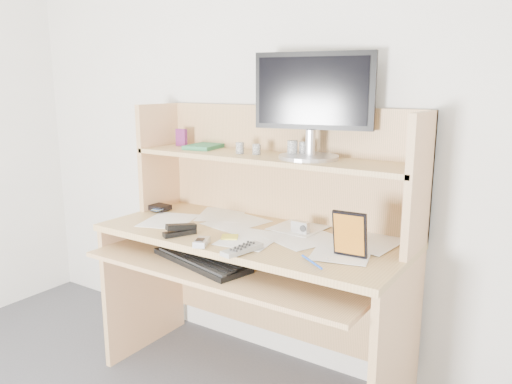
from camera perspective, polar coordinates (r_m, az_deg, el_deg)
The scene contains 19 objects.
back_wall at distance 2.42m, azimuth 3.67°, elevation 8.64°, with size 3.60×0.04×2.50m, color silver.
desk at distance 2.32m, azimuth 0.52°, elevation -5.51°, with size 1.40×0.70×1.30m.
paper_clutter at distance 2.23m, azimuth -0.60°, elevation -4.61°, with size 1.32×0.54×0.01m, color white.
keyboard at distance 2.17m, azimuth -6.27°, elevation -7.62°, with size 0.51×0.29×0.03m.
tv_remote at distance 1.97m, azimuth -1.57°, elevation -6.58°, with size 0.05×0.19×0.02m, color #969691.
flip_phone at distance 2.07m, azimuth -6.22°, elevation -5.61°, with size 0.05×0.10×0.02m, color #B4B4B6.
stapler at distance 2.21m, azimuth -8.73°, elevation -4.24°, with size 0.04×0.15×0.05m, color black.
wallet at distance 2.66m, azimuth -10.92°, elevation -1.73°, with size 0.10×0.08×0.02m, color black.
sticky_note_pad at distance 2.16m, azimuth -3.03°, elevation -5.19°, with size 0.07×0.07×0.01m, color #FFEE43.
digital_camera at distance 2.22m, azimuth 5.11°, elevation -3.98°, with size 0.08×0.03×0.05m, color silver.
game_case at distance 1.91m, azimuth 10.67°, elevation -4.77°, with size 0.13×0.01×0.18m, color black.
blue_pen at distance 1.86m, azimuth 6.39°, elevation -7.93°, with size 0.01×0.01×0.15m, color blue.
card_box at distance 2.66m, azimuth -8.52°, elevation 6.17°, with size 0.07×0.02×0.09m, color maroon.
shelf_book at distance 2.55m, azimuth -5.94°, elevation 5.19°, with size 0.14×0.20×0.02m, color #317B53.
chip_stack_a at distance 2.34m, azimuth -1.85°, elevation 5.05°, with size 0.04×0.04×0.05m, color black.
chip_stack_b at distance 2.23m, azimuth 4.18°, elevation 4.93°, with size 0.05×0.05×0.07m, color silver.
chip_stack_c at distance 2.32m, azimuth 0.06°, elevation 4.91°, with size 0.04×0.04×0.05m, color black.
chip_stack_d at distance 2.24m, azimuth 5.45°, elevation 4.86°, with size 0.04×0.04×0.07m, color white.
monitor at distance 2.19m, azimuth 6.51°, elevation 10.14°, with size 0.52×0.26×0.45m.
Camera 1 is at (1.20, -0.29, 1.40)m, focal length 35.00 mm.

